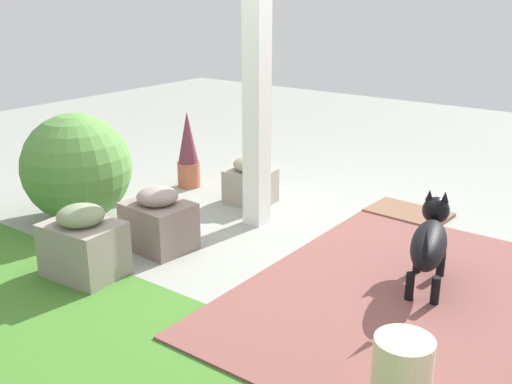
% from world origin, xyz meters
% --- Properties ---
extents(ground_plane, '(12.00, 12.00, 0.00)m').
position_xyz_m(ground_plane, '(0.00, 0.00, 0.00)').
color(ground_plane, gray).
extents(brick_path, '(1.80, 2.40, 0.02)m').
position_xyz_m(brick_path, '(-1.19, 0.24, 0.01)').
color(brick_path, brown).
rests_on(brick_path, ground).
extents(porch_pillar, '(0.16, 0.16, 2.20)m').
position_xyz_m(porch_pillar, '(0.27, -0.22, 1.10)').
color(porch_pillar, white).
rests_on(porch_pillar, ground).
extents(stone_planter_nearest, '(0.40, 0.36, 0.41)m').
position_xyz_m(stone_planter_nearest, '(0.59, -0.56, 0.19)').
color(stone_planter_nearest, gray).
rests_on(stone_planter_nearest, ground).
extents(stone_planter_mid, '(0.48, 0.40, 0.45)m').
position_xyz_m(stone_planter_mid, '(0.53, 0.58, 0.20)').
color(stone_planter_mid, gray).
rests_on(stone_planter_mid, ground).
extents(stone_planter_far, '(0.50, 0.40, 0.47)m').
position_xyz_m(stone_planter_far, '(0.60, 1.17, 0.21)').
color(stone_planter_far, gray).
rests_on(stone_planter_far, ground).
extents(round_shrub, '(0.84, 0.84, 0.84)m').
position_xyz_m(round_shrub, '(1.44, 0.55, 0.42)').
color(round_shrub, '#52873D').
rests_on(round_shrub, ground).
extents(terracotta_pot_spiky, '(0.21, 0.21, 0.70)m').
position_xyz_m(terracotta_pot_spiky, '(1.31, -0.57, 0.33)').
color(terracotta_pot_spiky, '#B25B41').
rests_on(terracotta_pot_spiky, ground).
extents(dog, '(0.37, 0.76, 0.52)m').
position_xyz_m(dog, '(-1.20, 0.01, 0.30)').
color(dog, black).
rests_on(dog, ground).
extents(ceramic_urn, '(0.25, 0.25, 0.38)m').
position_xyz_m(ceramic_urn, '(-1.57, 1.24, 0.19)').
color(ceramic_urn, beige).
rests_on(ceramic_urn, ground).
extents(doormat, '(0.65, 0.44, 0.03)m').
position_xyz_m(doormat, '(-0.62, -1.08, 0.01)').
color(doormat, brown).
rests_on(doormat, ground).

